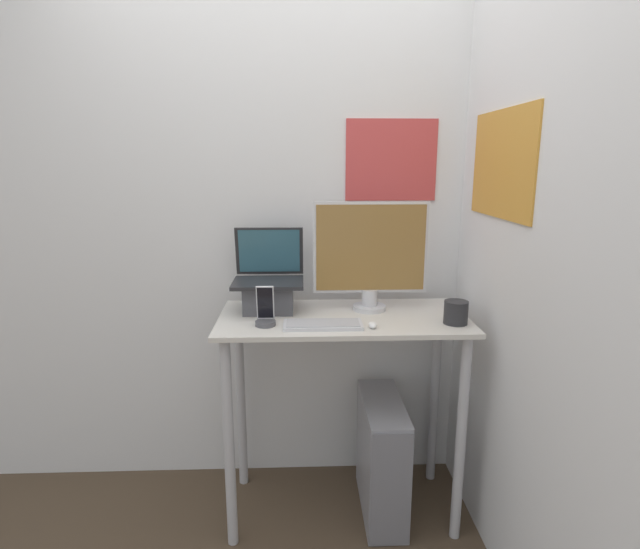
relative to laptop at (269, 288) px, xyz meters
The scene contains 11 objects.
ground_plane 1.13m from the laptop, 47.58° to the right, with size 12.00×12.00×0.00m, color #473828.
wall_back 0.49m from the laptop, 37.91° to the left, with size 6.00×0.06×2.60m.
wall_side_right 1.03m from the laptop, 20.59° to the right, with size 0.06×6.00×2.60m.
desk 0.44m from the laptop, 16.23° to the right, with size 1.04×0.51×0.93m.
laptop is the anchor object (origin of this frame).
monitor 0.46m from the laptop, ahead, with size 0.49×0.14×0.47m.
keyboard 0.34m from the laptop, 45.48° to the right, with size 0.31×0.13×0.02m.
mouse 0.50m from the laptop, 31.29° to the right, with size 0.03×0.05×0.02m.
cell_phone 0.21m from the laptop, 90.38° to the right, with size 0.08×0.08×0.16m.
computer_tower 0.92m from the laptop, 12.54° to the right, with size 0.17×0.48×0.53m.
mug 0.79m from the laptop, 15.65° to the right, with size 0.10×0.10×0.09m.
Camera 1 is at (-0.17, -1.76, 1.56)m, focal length 28.00 mm.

